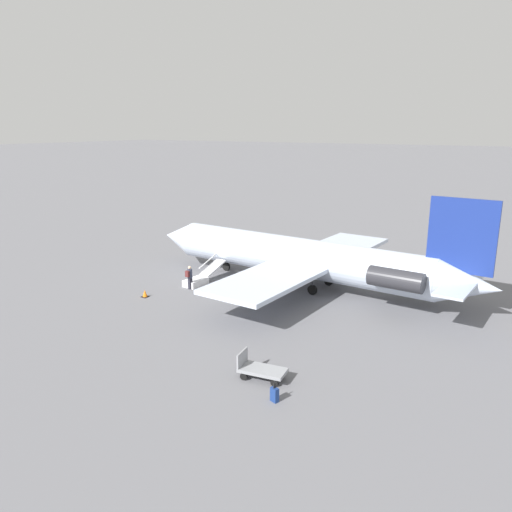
{
  "coord_description": "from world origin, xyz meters",
  "views": [
    {
      "loc": [
        -15.82,
        32.0,
        11.51
      ],
      "look_at": [
        3.11,
        0.69,
        1.97
      ],
      "focal_mm": 35.0,
      "sensor_mm": 36.0,
      "label": 1
    }
  ],
  "objects_px": {
    "suitcase": "(275,394)",
    "passenger": "(190,276)",
    "boarding_stairs": "(199,279)",
    "airplane_main": "(308,258)",
    "luggage_cart": "(260,369)"
  },
  "relations": [
    {
      "from": "airplane_main",
      "to": "luggage_cart",
      "type": "xyz_separation_m",
      "value": [
        -4.04,
        13.62,
        -1.77
      ]
    },
    {
      "from": "airplane_main",
      "to": "boarding_stairs",
      "type": "bearing_deg",
      "value": 29.17
    },
    {
      "from": "airplane_main",
      "to": "luggage_cart",
      "type": "height_order",
      "value": "airplane_main"
    },
    {
      "from": "luggage_cart",
      "to": "boarding_stairs",
      "type": "bearing_deg",
      "value": -49.75
    },
    {
      "from": "airplane_main",
      "to": "passenger",
      "type": "relative_size",
      "value": 15.71
    },
    {
      "from": "boarding_stairs",
      "to": "luggage_cart",
      "type": "distance_m",
      "value": 15.2
    },
    {
      "from": "luggage_cart",
      "to": "suitcase",
      "type": "height_order",
      "value": "luggage_cart"
    },
    {
      "from": "airplane_main",
      "to": "passenger",
      "type": "bearing_deg",
      "value": 37.67
    },
    {
      "from": "boarding_stairs",
      "to": "luggage_cart",
      "type": "xyz_separation_m",
      "value": [
        -11.34,
        10.13,
        0.07
      ]
    },
    {
      "from": "suitcase",
      "to": "passenger",
      "type": "bearing_deg",
      "value": -38.73
    },
    {
      "from": "luggage_cart",
      "to": "suitcase",
      "type": "xyz_separation_m",
      "value": [
        -1.57,
        1.43,
        -0.13
      ]
    },
    {
      "from": "suitcase",
      "to": "boarding_stairs",
      "type": "bearing_deg",
      "value": -41.84
    },
    {
      "from": "passenger",
      "to": "suitcase",
      "type": "relative_size",
      "value": 1.98
    },
    {
      "from": "boarding_stairs",
      "to": "luggage_cart",
      "type": "relative_size",
      "value": 1.75
    },
    {
      "from": "luggage_cart",
      "to": "suitcase",
      "type": "bearing_deg",
      "value": 129.65
    }
  ]
}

